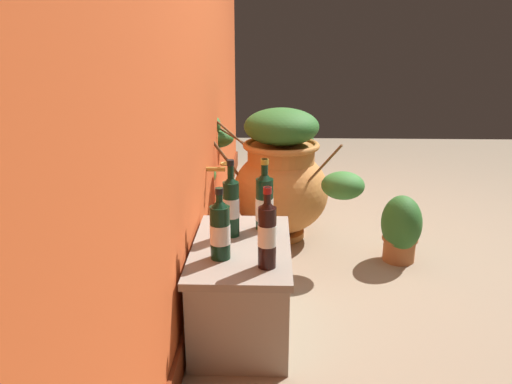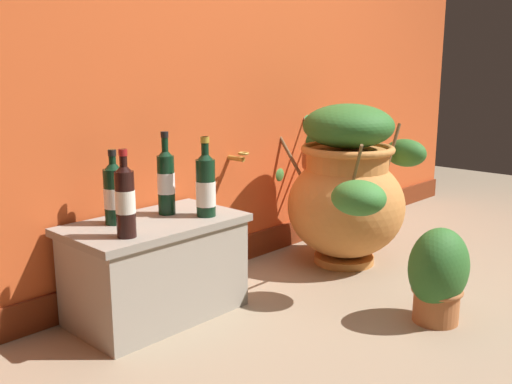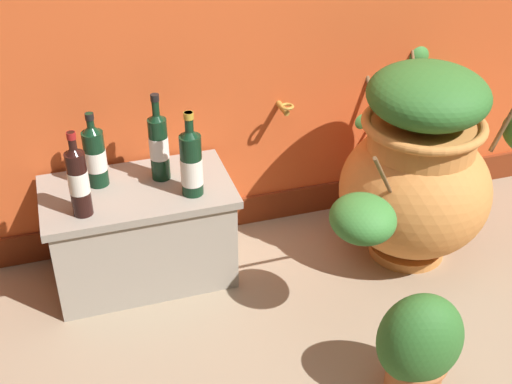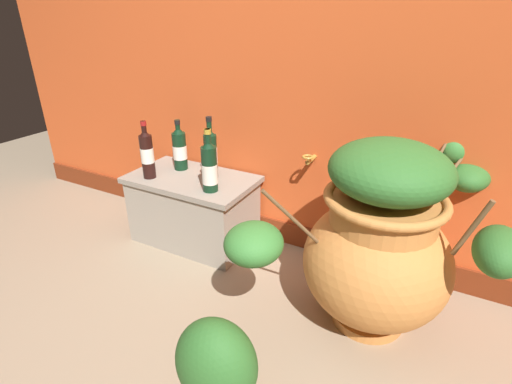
{
  "view_description": "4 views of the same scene",
  "coord_description": "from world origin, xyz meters",
  "px_view_note": "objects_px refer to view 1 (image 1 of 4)",
  "views": [
    {
      "loc": [
        -2.61,
        0.76,
        1.26
      ],
      "look_at": [
        -0.08,
        0.83,
        0.44
      ],
      "focal_mm": 35.5,
      "sensor_mm": 36.0,
      "label": 1
    },
    {
      "loc": [
        -1.98,
        -0.92,
        0.99
      ],
      "look_at": [
        -0.08,
        0.88,
        0.42
      ],
      "focal_mm": 40.33,
      "sensor_mm": 36.0,
      "label": 2
    },
    {
      "loc": [
        -0.88,
        -1.29,
        1.73
      ],
      "look_at": [
        -0.2,
        0.88,
        0.3
      ],
      "focal_mm": 47.86,
      "sensor_mm": 36.0,
      "label": 3
    },
    {
      "loc": [
        0.58,
        -0.69,
        1.24
      ],
      "look_at": [
        -0.23,
        0.84,
        0.42
      ],
      "focal_mm": 27.09,
      "sensor_mm": 36.0,
      "label": 4
    }
  ],
  "objects_px": {
    "wine_bottle_left": "(267,232)",
    "wine_bottle_right": "(231,204)",
    "potted_shrub": "(401,228)",
    "wine_bottle_middle": "(220,228)",
    "wine_bottle_back": "(264,201)",
    "terracotta_urn": "(279,175)"
  },
  "relations": [
    {
      "from": "wine_bottle_right",
      "to": "wine_bottle_middle",
      "type": "bearing_deg",
      "value": 173.75
    },
    {
      "from": "wine_bottle_right",
      "to": "wine_bottle_back",
      "type": "xyz_separation_m",
      "value": [
        0.09,
        -0.14,
        -0.01
      ]
    },
    {
      "from": "terracotta_urn",
      "to": "wine_bottle_right",
      "type": "relative_size",
      "value": 2.96
    },
    {
      "from": "wine_bottle_middle",
      "to": "potted_shrub",
      "type": "relative_size",
      "value": 0.75
    },
    {
      "from": "terracotta_urn",
      "to": "wine_bottle_left",
      "type": "height_order",
      "value": "terracotta_urn"
    },
    {
      "from": "wine_bottle_middle",
      "to": "wine_bottle_back",
      "type": "distance_m",
      "value": 0.36
    },
    {
      "from": "wine_bottle_middle",
      "to": "wine_bottle_back",
      "type": "xyz_separation_m",
      "value": [
        0.32,
        -0.17,
        0.01
      ]
    },
    {
      "from": "wine_bottle_back",
      "to": "potted_shrub",
      "type": "bearing_deg",
      "value": -55.2
    },
    {
      "from": "terracotta_urn",
      "to": "potted_shrub",
      "type": "xyz_separation_m",
      "value": [
        -0.34,
        -0.68,
        -0.21
      ]
    },
    {
      "from": "wine_bottle_middle",
      "to": "wine_bottle_right",
      "type": "height_order",
      "value": "wine_bottle_right"
    },
    {
      "from": "wine_bottle_middle",
      "to": "wine_bottle_right",
      "type": "distance_m",
      "value": 0.23
    },
    {
      "from": "wine_bottle_right",
      "to": "potted_shrub",
      "type": "bearing_deg",
      "value": -55.63
    },
    {
      "from": "wine_bottle_right",
      "to": "potted_shrub",
      "type": "distance_m",
      "value": 1.15
    },
    {
      "from": "wine_bottle_back",
      "to": "wine_bottle_left",
      "type": "bearing_deg",
      "value": -177.71
    },
    {
      "from": "wine_bottle_middle",
      "to": "wine_bottle_right",
      "type": "bearing_deg",
      "value": -6.25
    },
    {
      "from": "wine_bottle_right",
      "to": "wine_bottle_back",
      "type": "bearing_deg",
      "value": -57.97
    },
    {
      "from": "wine_bottle_left",
      "to": "wine_bottle_right",
      "type": "xyz_separation_m",
      "value": [
        0.3,
        0.16,
        0.0
      ]
    },
    {
      "from": "wine_bottle_middle",
      "to": "wine_bottle_right",
      "type": "xyz_separation_m",
      "value": [
        0.23,
        -0.03,
        0.02
      ]
    },
    {
      "from": "wine_bottle_back",
      "to": "wine_bottle_middle",
      "type": "bearing_deg",
      "value": 152.35
    },
    {
      "from": "wine_bottle_left",
      "to": "potted_shrub",
      "type": "distance_m",
      "value": 1.24
    },
    {
      "from": "wine_bottle_left",
      "to": "wine_bottle_back",
      "type": "bearing_deg",
      "value": 2.29
    },
    {
      "from": "potted_shrub",
      "to": "wine_bottle_middle",
      "type": "bearing_deg",
      "value": 132.42
    }
  ]
}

